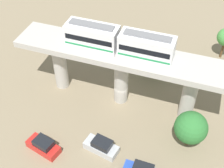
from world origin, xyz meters
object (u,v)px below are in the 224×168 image
parked_car_silver (101,146)px  tree_near_viaduct (191,128)px  parked_car_red (43,146)px  tree_far_corner (155,57)px  train (119,41)px

parked_car_silver → tree_near_viaduct: 10.88m
parked_car_red → tree_far_corner: (-18.50, 9.24, 2.35)m
train → tree_far_corner: 10.58m
train → parked_car_red: size_ratio=3.00×
parked_car_silver → tree_far_corner: size_ratio=0.88×
parked_car_red → parked_car_silver: bearing=122.6°
train → parked_car_silver: size_ratio=3.04×
parked_car_silver → train: bearing=-163.3°
parked_car_red → tree_near_viaduct: tree_near_viaduct is taller
tree_far_corner → tree_near_viaduct: bearing=30.8°
parked_car_red → tree_far_corner: tree_far_corner is taller
train → tree_near_viaduct: size_ratio=2.59×
train → tree_near_viaduct: bearing=66.2°
parked_car_red → tree_near_viaduct: (-6.55, 16.35, 2.48)m
tree_near_viaduct → parked_car_red: bearing=-68.2°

